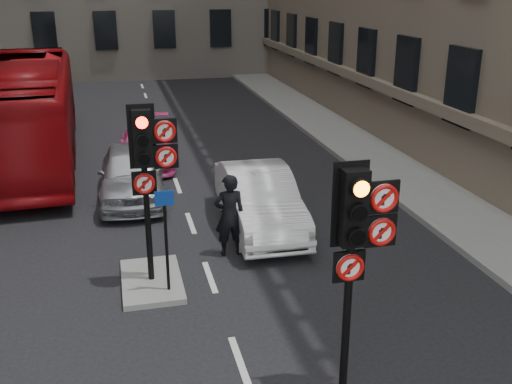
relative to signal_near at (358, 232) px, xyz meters
name	(u,v)px	position (x,y,z in m)	size (l,w,h in m)	color
pavement_right	(384,158)	(5.71, 11.01, -2.50)	(3.00, 50.00, 0.16)	gray
centre_island	(152,281)	(-2.69, 4.01, -2.52)	(1.20, 2.00, 0.12)	gray
signal_near	(358,232)	(0.00, 0.00, 0.00)	(0.91, 0.40, 3.58)	black
signal_far	(148,157)	(-2.60, 4.00, 0.12)	(0.91, 0.40, 3.58)	black
car_silver	(132,172)	(-2.82, 9.27, -1.83)	(1.78, 4.42, 1.51)	#A2A5AA
car_white	(259,199)	(0.16, 6.37, -1.83)	(1.59, 4.55, 1.50)	white
car_pink	(148,144)	(-2.16, 12.70, -1.94)	(1.80, 4.43, 1.29)	#E94490
bus_red	(28,112)	(-5.99, 13.96, -0.92)	(2.80, 11.95, 3.33)	maroon
motorcycle	(242,214)	(-0.31, 6.26, -2.14)	(0.42, 1.48, 0.89)	black
motorcyclist	(230,215)	(-0.85, 5.01, -1.64)	(0.69, 0.45, 1.89)	black
info_sign	(166,227)	(-2.39, 3.46, -1.12)	(0.36, 0.11, 2.07)	black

